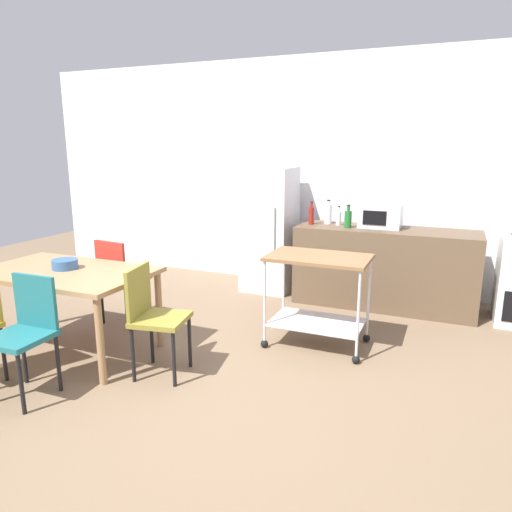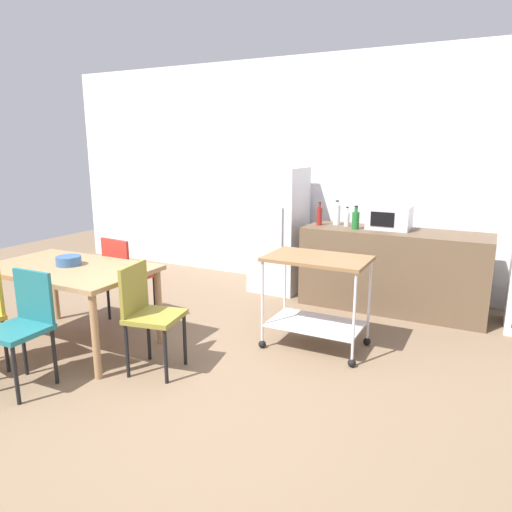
# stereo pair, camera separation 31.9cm
# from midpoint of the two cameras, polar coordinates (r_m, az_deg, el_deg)

# --- Properties ---
(ground_plane) EXTENTS (12.00, 12.00, 0.00)m
(ground_plane) POSITION_cam_midpoint_polar(r_m,az_deg,el_deg) (3.67, -8.79, -16.52)
(ground_plane) COLOR brown
(back_wall) EXTENTS (8.40, 0.12, 2.90)m
(back_wall) POSITION_cam_midpoint_polar(r_m,az_deg,el_deg) (6.14, 6.76, 9.81)
(back_wall) COLOR white
(back_wall) RESTS_ON ground_plane
(kitchen_counter) EXTENTS (2.00, 0.64, 0.90)m
(kitchen_counter) POSITION_cam_midpoint_polar(r_m,az_deg,el_deg) (5.52, 13.70, -1.41)
(kitchen_counter) COLOR brown
(kitchen_counter) RESTS_ON ground_plane
(dining_table) EXTENTS (1.50, 0.90, 0.75)m
(dining_table) POSITION_cam_midpoint_polar(r_m,az_deg,el_deg) (4.51, -23.97, -2.57)
(dining_table) COLOR #A37A51
(dining_table) RESTS_ON ground_plane
(chair_red) EXTENTS (0.44, 0.44, 0.89)m
(chair_red) POSITION_cam_midpoint_polar(r_m,az_deg,el_deg) (5.05, -17.93, -2.24)
(chair_red) COLOR #B72D23
(chair_red) RESTS_ON ground_plane
(chair_olive) EXTENTS (0.46, 0.46, 0.89)m
(chair_olive) POSITION_cam_midpoint_polar(r_m,az_deg,el_deg) (3.87, -14.73, -6.71)
(chair_olive) COLOR olive
(chair_olive) RESTS_ON ground_plane
(chair_teal) EXTENTS (0.41, 0.41, 0.89)m
(chair_teal) POSITION_cam_midpoint_polar(r_m,az_deg,el_deg) (3.91, -28.31, -7.74)
(chair_teal) COLOR #1E666B
(chair_teal) RESTS_ON ground_plane
(refrigerator) EXTENTS (0.60, 0.63, 1.55)m
(refrigerator) POSITION_cam_midpoint_polar(r_m,az_deg,el_deg) (5.93, 0.10, 3.21)
(refrigerator) COLOR silver
(refrigerator) RESTS_ON ground_plane
(kitchen_cart) EXTENTS (0.91, 0.57, 0.85)m
(kitchen_cart) POSITION_cam_midpoint_polar(r_m,az_deg,el_deg) (4.28, 5.40, -3.62)
(kitchen_cart) COLOR brown
(kitchen_cart) RESTS_ON ground_plane
(bottle_soy_sauce) EXTENTS (0.06, 0.06, 0.27)m
(bottle_soy_sauce) POSITION_cam_midpoint_polar(r_m,az_deg,el_deg) (5.58, 5.09, 4.95)
(bottle_soy_sauce) COLOR maroon
(bottle_soy_sauce) RESTS_ON kitchen_counter
(bottle_hot_sauce) EXTENTS (0.08, 0.08, 0.29)m
(bottle_hot_sauce) POSITION_cam_midpoint_polar(r_m,az_deg,el_deg) (5.64, 7.14, 5.13)
(bottle_hot_sauce) COLOR silver
(bottle_hot_sauce) RESTS_ON kitchen_counter
(bottle_olive_oil) EXTENTS (0.06, 0.06, 0.23)m
(bottle_olive_oil) POSITION_cam_midpoint_polar(r_m,az_deg,el_deg) (5.56, 8.36, 4.60)
(bottle_olive_oil) COLOR silver
(bottle_olive_oil) RESTS_ON kitchen_counter
(bottle_wine) EXTENTS (0.08, 0.08, 0.26)m
(bottle_wine) POSITION_cam_midpoint_polar(r_m,az_deg,el_deg) (5.39, 9.43, 4.49)
(bottle_wine) COLOR #1E6628
(bottle_wine) RESTS_ON kitchen_counter
(microwave) EXTENTS (0.46, 0.35, 0.26)m
(microwave) POSITION_cam_midpoint_polar(r_m,az_deg,el_deg) (5.49, 13.24, 4.73)
(microwave) COLOR silver
(microwave) RESTS_ON kitchen_counter
(fruit_bowl) EXTENTS (0.22, 0.22, 0.08)m
(fruit_bowl) POSITION_cam_midpoint_polar(r_m,az_deg,el_deg) (4.53, -24.04, -0.92)
(fruit_bowl) COLOR #33598C
(fruit_bowl) RESTS_ON dining_table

